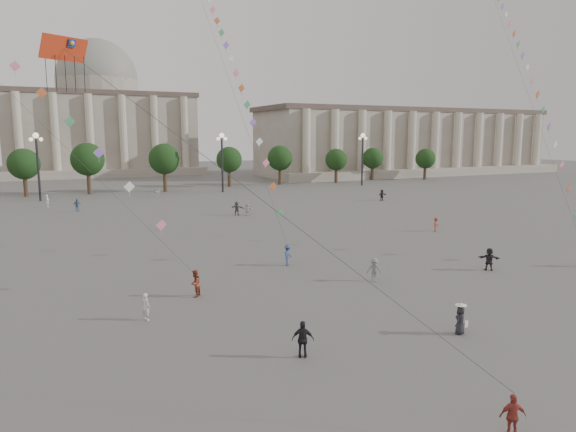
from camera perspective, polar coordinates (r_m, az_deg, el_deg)
name	(u,v)px	position (r m, az deg, el deg)	size (l,w,h in m)	color
ground	(377,352)	(25.71, 9.87, -14.67)	(360.00, 360.00, 0.00)	#585553
hall_east	(407,142)	(143.73, 13.11, 8.01)	(84.00, 26.22, 17.20)	gray
hall_central	(100,120)	(149.09, -20.16, 9.96)	(48.30, 34.30, 35.50)	gray
tree_row	(130,162)	(98.26, -17.17, 5.74)	(137.12, 5.12, 8.00)	#3A2C1D
lamp_post_mid_west	(37,154)	(89.24, -26.11, 6.20)	(2.00, 0.90, 10.65)	#262628
lamp_post_mid_east	(222,151)	(93.73, -7.34, 7.13)	(2.00, 0.90, 10.65)	#262628
lamp_post_far_east	(363,150)	(106.81, 8.29, 7.32)	(2.00, 0.90, 10.65)	#262628
person_crowd_0	(77,205)	(75.54, -22.40, 1.13)	(0.98, 0.41, 1.68)	#345076
person_crowd_3	(489,259)	(42.27, 21.45, -4.48)	(1.62, 0.52, 1.75)	#232227
person_crowd_4	(158,192)	(88.44, -14.26, 2.57)	(1.52, 0.49, 1.64)	silver
person_crowd_6	(374,270)	(36.95, 9.55, -5.90)	(1.10, 0.63, 1.70)	slate
person_crowd_7	(247,209)	(66.37, -4.54, 0.74)	(1.44, 0.46, 1.55)	beige
person_crowd_8	(436,224)	(57.39, 16.13, -0.89)	(1.00, 0.58, 1.56)	#9A3D2A
person_crowd_9	(382,195)	(82.55, 10.40, 2.31)	(1.63, 0.52, 1.76)	black
person_crowd_10	(47,201)	(81.65, -25.16, 1.54)	(0.66, 0.43, 1.81)	white
person_crowd_12	(237,208)	(66.72, -5.71, 0.88)	(1.69, 0.54, 1.82)	#5E5E63
person_crowd_13	(146,307)	(30.16, -15.50, -9.67)	(0.57, 0.37, 1.56)	silver
tourist_0	(513,416)	(20.30, 23.70, -19.67)	(0.91, 0.38, 1.55)	#9A332A
tourist_1	(303,339)	(24.46, 1.68, -13.55)	(1.04, 0.43, 1.77)	black
kite_flyer_0	(195,283)	(33.59, -10.29, -7.38)	(0.85, 0.66, 1.75)	brown
kite_flyer_1	(288,255)	(40.76, 0.00, -4.35)	(1.11, 0.64, 1.72)	#364A7B
hat_person	(460,319)	(28.58, 18.62, -10.79)	(0.87, 0.73, 1.69)	black
dragon_kite	(70,67)	(25.96, -23.09, 14.96)	(7.50, 8.04, 23.04)	red
kite_train_east	(512,34)	(67.57, 23.61, 18.02)	(22.31, 35.11, 56.09)	#3F3F3F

